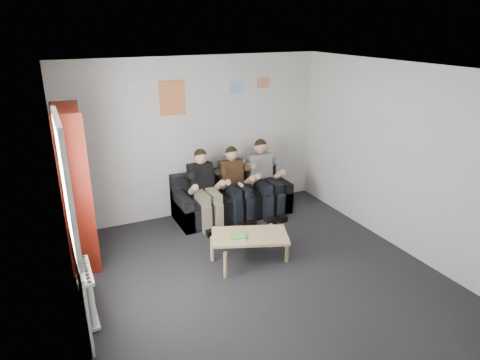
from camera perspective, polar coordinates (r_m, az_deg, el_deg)
The scene contains 14 objects.
room_shell at distance 5.15m, azimuth 3.75°, elevation -0.74°, with size 5.00×5.00×5.00m.
sofa at distance 7.50m, azimuth -1.16°, elevation -2.57°, with size 1.99×0.81×0.77m.
bookshelf at distance 6.21m, azimuth -21.01°, elevation -0.87°, with size 0.33×0.98×2.19m.
coffee_table at distance 6.01m, azimuth 1.29°, elevation -7.73°, with size 1.05×0.58×0.42m.
game_cases at distance 5.88m, azimuth -0.30°, elevation -7.69°, with size 0.24×0.19×0.03m.
person_left at distance 7.02m, azimuth -4.68°, elevation -1.26°, with size 0.40×0.85×1.27m.
person_middle at distance 7.22m, azimuth -0.56°, elevation -0.64°, with size 0.39×0.82×1.24m.
person_right at distance 7.44m, azimuth 3.33°, elevation 0.18°, with size 0.42×0.89×1.30m.
radiator at distance 5.24m, azimuth -19.45°, elevation -13.92°, with size 0.10×0.64×0.60m.
window at distance 4.90m, azimuth -21.23°, elevation -7.44°, with size 0.05×1.30×2.36m.
poster_large at distance 7.05m, azimuth -9.02°, elevation 10.73°, with size 0.42×0.01×0.55m, color #E2B550.
poster_blue at distance 7.44m, azimuth -0.37°, elevation 12.25°, with size 0.25×0.01×0.20m, color #4486E8.
poster_pink at distance 7.65m, azimuth 3.12°, elevation 12.82°, with size 0.22×0.01×0.18m, color #C33D72.
poster_sign at distance 6.88m, azimuth -14.00°, elevation 11.84°, with size 0.20×0.01×0.14m, color silver.
Camera 1 is at (-2.35, -4.19, 3.20)m, focal length 32.00 mm.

